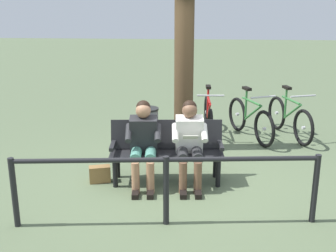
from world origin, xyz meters
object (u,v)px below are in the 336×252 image
object	(u,v)px
tree_trunk	(184,61)
handbag	(100,174)
person_reading	(190,140)
bicycle_black	(250,120)
bicycle_orange	(289,118)
bench	(167,147)
litter_bin	(148,130)
bicycle_red	(208,118)
person_companion	(143,140)

from	to	relation	value
tree_trunk	handbag	bearing A→B (deg)	53.04
person_reading	bicycle_black	bearing A→B (deg)	-121.09
bicycle_orange	handbag	bearing A→B (deg)	-71.07
bench	tree_trunk	bearing A→B (deg)	-102.30
tree_trunk	litter_bin	bearing A→B (deg)	24.59
bicycle_red	tree_trunk	bearing A→B (deg)	-34.96
bench	person_reading	distance (m)	0.39
tree_trunk	bicycle_black	size ratio (longest dim) A/B	1.95
person_companion	handbag	size ratio (longest dim) A/B	4.00
handbag	litter_bin	distance (m)	1.41
person_companion	bicycle_black	bearing A→B (deg)	-132.46
tree_trunk	bicycle_orange	bearing A→B (deg)	-158.98
bicycle_red	bicycle_black	bearing A→B (deg)	81.02
litter_bin	person_reading	bearing A→B (deg)	119.80
person_companion	bicycle_orange	size ratio (longest dim) A/B	0.74
person_companion	bench	bearing A→B (deg)	-152.98
bicycle_black	bicycle_red	xyz separation A→B (m)	(0.77, -0.09, 0.00)
person_reading	bicycle_red	size ratio (longest dim) A/B	0.71
litter_bin	bicycle_red	distance (m)	1.42
bench	bicycle_black	size ratio (longest dim) A/B	1.04
bench	handbag	xyz separation A→B (m)	(0.95, 0.15, -0.39)
tree_trunk	person_reading	bearing A→B (deg)	95.02
litter_bin	bicycle_black	world-z (taller)	bicycle_black
bench	person_reading	bearing A→B (deg)	152.69
person_companion	handbag	xyz separation A→B (m)	(0.64, -0.04, -0.54)
tree_trunk	bicycle_black	xyz separation A→B (m)	(-1.22, -0.62, -1.17)
person_reading	litter_bin	size ratio (longest dim) A/B	1.54
bench	bicycle_red	world-z (taller)	bicycle_red
tree_trunk	bicycle_red	world-z (taller)	tree_trunk
person_companion	tree_trunk	bearing A→B (deg)	-112.08
litter_bin	bicycle_black	xyz separation A→B (m)	(-1.80, -0.89, -0.03)
litter_bin	bicycle_red	xyz separation A→B (m)	(-1.03, -0.97, -0.03)
person_companion	bicycle_orange	xyz separation A→B (m)	(-2.47, -2.32, -0.30)
tree_trunk	litter_bin	xyz separation A→B (m)	(0.58, 0.27, -1.14)
person_reading	litter_bin	world-z (taller)	person_reading
person_reading	tree_trunk	xyz separation A→B (m)	(0.13, -1.52, 0.87)
bicycle_orange	bicycle_black	bearing A→B (deg)	-97.20
bench	person_companion	world-z (taller)	person_companion
handbag	bicycle_red	bearing A→B (deg)	-125.56
bicycle_orange	person_companion	bearing A→B (deg)	-64.12
bicycle_orange	bicycle_red	bearing A→B (deg)	-105.55
bench	tree_trunk	distance (m)	1.73
handbag	litter_bin	xyz separation A→B (m)	(-0.57, -1.26, 0.27)
tree_trunk	bicycle_red	bearing A→B (deg)	-122.35
person_reading	bench	bearing A→B (deg)	-27.31
litter_bin	bicycle_orange	bearing A→B (deg)	-158.15
litter_bin	bicycle_red	size ratio (longest dim) A/B	0.47
handbag	litter_bin	bearing A→B (deg)	-114.20
bench	person_reading	world-z (taller)	person_reading
litter_bin	person_companion	bearing A→B (deg)	93.43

